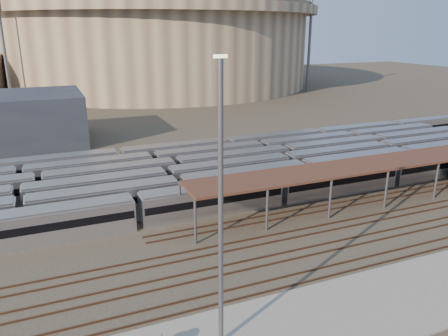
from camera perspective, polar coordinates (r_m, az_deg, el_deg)
ground at (r=49.46m, az=5.68°, el=-8.77°), size 420.00×420.00×0.00m
apron at (r=36.25m, az=10.15°, el=-19.72°), size 50.00×9.00×0.20m
subway_trains at (r=63.84m, az=-3.51°, el=-0.76°), size 126.41×23.90×3.60m
inspection_shed at (r=63.30m, az=21.88°, el=0.83°), size 60.30×6.00×5.30m
empty_tracks at (r=45.60m, az=8.70°, el=-11.20°), size 170.00×9.62×0.18m
stadium at (r=184.79m, az=-8.45°, el=15.81°), size 124.00×124.00×32.50m
floodlight_0 at (r=149.02m, az=-27.02°, el=15.35°), size 4.00×1.00×38.40m
floodlight_2 at (r=166.21m, az=11.18°, el=16.92°), size 4.00×1.00×38.40m
floodlight_3 at (r=199.11m, az=-20.25°, el=16.28°), size 4.00×1.00×38.40m
yard_light_pole at (r=28.89m, az=-0.43°, el=-5.79°), size 0.81×0.36×20.33m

